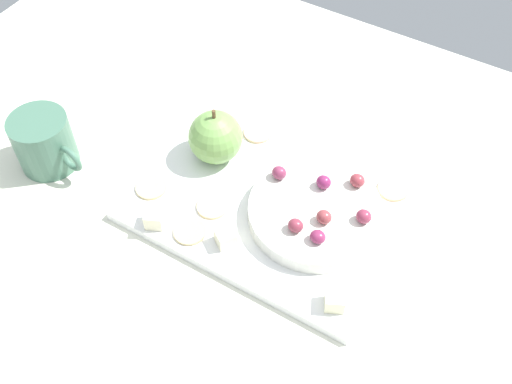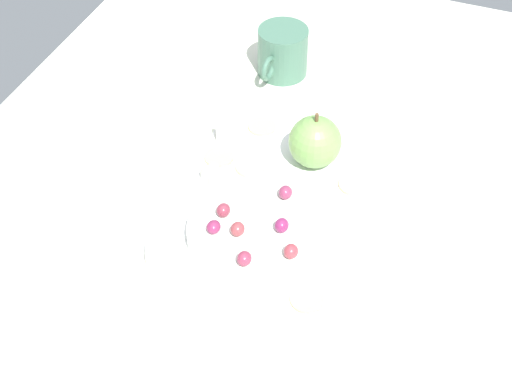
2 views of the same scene
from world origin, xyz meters
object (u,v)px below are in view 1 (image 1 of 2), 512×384
object	(u,v)px
cracker_0	(151,187)
grape_3	(364,216)
cheese_cube_1	(225,238)
apple_whole	(216,137)
cracker_4	(213,206)
serving_dish	(315,212)
cup	(45,142)
grape_0	(324,182)
grape_6	(318,237)
grape_5	(279,173)
cheese_cube_0	(155,219)
cracker_3	(190,232)
grape_1	(357,181)
grape_2	(296,226)
cracker_2	(393,189)
grape_4	(324,217)
cracker_1	(258,132)
cheese_cube_2	(335,301)
platter	(271,203)

from	to	relation	value
cracker_0	grape_3	size ratio (longest dim) A/B	2.12
cheese_cube_1	apple_whole	bearing A→B (deg)	127.45
cracker_4	serving_dish	bearing A→B (deg)	23.75
grape_3	cup	bearing A→B (deg)	-166.13
grape_0	grape_6	xyz separation A→B (cm)	(3.19, -7.78, -0.13)
apple_whole	cracker_0	world-z (taller)	apple_whole
grape_0	grape_5	size ratio (longest dim) A/B	1.00
cheese_cube_0	cracker_3	world-z (taller)	cheese_cube_0
grape_1	grape_5	distance (cm)	10.02
grape_3	cheese_cube_0	bearing A→B (deg)	-151.58
grape_2	cup	size ratio (longest dim) A/B	0.17
serving_dish	cracker_2	world-z (taller)	serving_dish
grape_1	grape_4	world-z (taller)	same
grape_3	cracker_1	bearing A→B (deg)	157.94
serving_dish	cheese_cube_1	distance (cm)	11.86
cup	grape_0	bearing A→B (deg)	19.68
grape_4	cup	xyz separation A→B (cm)	(-38.21, -7.92, -0.40)
grape_5	grape_6	world-z (taller)	grape_5
cheese_cube_0	cracker_2	distance (cm)	31.33
grape_3	grape_2	bearing A→B (deg)	-140.02
cheese_cube_2	grape_2	size ratio (longest dim) A/B	1.16
cracker_4	cup	xyz separation A→B (cm)	(-24.34, -4.07, 2.47)
grape_1	cracker_1	bearing A→B (deg)	169.08
serving_dish	grape_0	size ratio (longest dim) A/B	8.77
serving_dish	cheese_cube_0	bearing A→B (deg)	-146.24
cheese_cube_2	cracker_3	size ratio (longest dim) A/B	0.54
cheese_cube_0	grape_6	xyz separation A→B (cm)	(19.28, 6.83, 1.87)
cracker_0	grape_6	size ratio (longest dim) A/B	2.12
grape_6	grape_1	bearing A→B (deg)	87.94
cheese_cube_0	cracker_0	xyz separation A→B (cm)	(-3.97, 4.37, -0.92)
grape_4	platter	bearing A→B (deg)	172.15
platter	grape_4	distance (cm)	8.84
cheese_cube_0	grape_3	xyz separation A→B (cm)	(22.73, 12.30, 1.97)
cracker_1	grape_3	size ratio (longest dim) A/B	2.12
cracker_4	grape_3	xyz separation A→B (cm)	(18.00, 6.38, 2.89)
cheese_cube_2	grape_3	xyz separation A→B (cm)	(-1.78, 11.07, 1.97)
grape_2	grape_5	world-z (taller)	same
apple_whole	cracker_3	xyz separation A→B (cm)	(4.20, -12.63, -3.47)
cheese_cube_1	cracker_4	xyz separation A→B (cm)	(-4.44, 3.78, -0.92)
cheese_cube_0	grape_0	distance (cm)	21.83
cracker_3	grape_6	bearing A→B (deg)	21.13
apple_whole	grape_5	distance (cm)	10.22
cheese_cube_2	cracker_2	bearing A→B (deg)	92.65
grape_1	cracker_0	bearing A→B (deg)	-151.70
cheese_cube_2	grape_6	distance (cm)	7.89
cheese_cube_2	grape_5	world-z (taller)	grape_5
grape_0	grape_6	world-z (taller)	grape_0
cheese_cube_2	cracker_0	xyz separation A→B (cm)	(-28.48, 3.14, -0.92)
cheese_cube_1	grape_1	bearing A→B (deg)	54.98
cracker_1	grape_6	bearing A→B (deg)	-39.57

